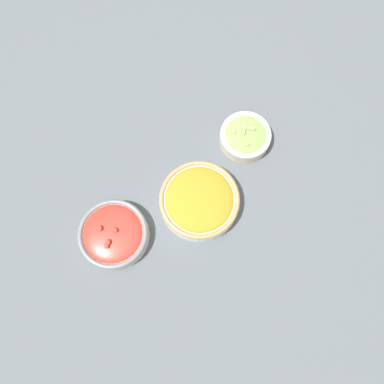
# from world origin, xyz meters

# --- Properties ---
(ground_plane) EXTENTS (3.00, 3.00, 0.00)m
(ground_plane) POSITION_xyz_m (0.00, 0.00, 0.00)
(ground_plane) COLOR #4C5156
(bowl_carrots) EXTENTS (0.19, 0.19, 0.05)m
(bowl_carrots) POSITION_xyz_m (0.00, 0.03, 0.03)
(bowl_carrots) COLOR white
(bowl_carrots) RESTS_ON ground_plane
(bowl_cherry_tomatoes) EXTENTS (0.16, 0.16, 0.06)m
(bowl_cherry_tomatoes) POSITION_xyz_m (0.20, -0.04, 0.03)
(bowl_cherry_tomatoes) COLOR beige
(bowl_cherry_tomatoes) RESTS_ON ground_plane
(bowl_lettuce) EXTENTS (0.13, 0.13, 0.06)m
(bowl_lettuce) POSITION_xyz_m (-0.20, -0.02, 0.03)
(bowl_lettuce) COLOR beige
(bowl_lettuce) RESTS_ON ground_plane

